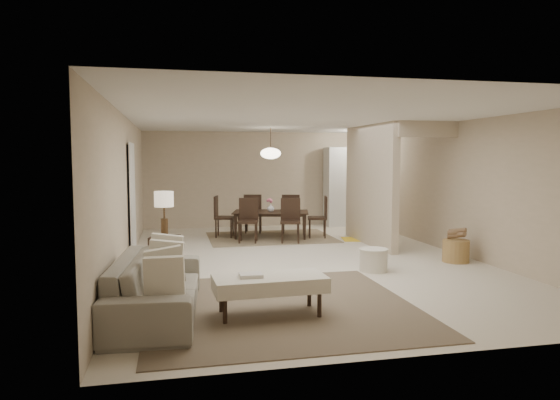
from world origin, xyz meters
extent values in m
plane|color=beige|center=(0.00, 0.00, 0.00)|extent=(9.00, 9.00, 0.00)
plane|color=white|center=(0.00, 0.00, 2.50)|extent=(9.00, 9.00, 0.00)
plane|color=#BBA98D|center=(0.00, 4.50, 1.25)|extent=(6.00, 0.00, 6.00)
plane|color=#BBA98D|center=(-3.00, 0.00, 1.25)|extent=(0.00, 9.00, 9.00)
plane|color=#BBA98D|center=(3.00, 0.00, 1.25)|extent=(0.00, 9.00, 9.00)
cube|color=#BBA98D|center=(1.80, 1.25, 1.25)|extent=(0.15, 2.50, 2.50)
cube|color=black|center=(-2.97, 0.60, 1.02)|extent=(0.04, 0.90, 2.04)
cube|color=silver|center=(2.35, 4.15, 1.05)|extent=(1.20, 0.55, 2.10)
cylinder|color=white|center=(2.30, 3.20, 2.46)|extent=(0.44, 0.44, 0.05)
cube|color=brown|center=(-0.98, -2.73, 0.01)|extent=(3.20, 3.20, 0.01)
imported|color=gray|center=(-2.45, -2.73, 0.34)|extent=(2.38, 1.09, 0.68)
cube|color=beige|center=(-1.18, -3.03, 0.37)|extent=(1.31, 0.64, 0.17)
cylinder|color=black|center=(-1.72, -3.25, 0.14)|extent=(0.05, 0.05, 0.29)
cylinder|color=black|center=(-0.65, -3.25, 0.14)|extent=(0.05, 0.05, 0.29)
cylinder|color=black|center=(-1.72, -2.82, 0.14)|extent=(0.05, 0.05, 0.29)
cylinder|color=black|center=(-0.65, -2.82, 0.14)|extent=(0.05, 0.05, 0.29)
cube|color=black|center=(-2.40, 0.00, 0.25)|extent=(0.54, 0.54, 0.50)
cylinder|color=#4C3620|center=(-2.40, 0.00, 0.65)|extent=(0.12, 0.12, 0.30)
cylinder|color=#4C3620|center=(-2.40, 0.00, 0.93)|extent=(0.03, 0.03, 0.26)
cylinder|color=beige|center=(-2.40, 0.00, 1.13)|extent=(0.32, 0.32, 0.26)
cylinder|color=beige|center=(0.88, -1.16, 0.18)|extent=(0.46, 0.46, 0.36)
cylinder|color=olive|center=(2.57, -0.80, 0.19)|extent=(0.60, 0.60, 0.39)
cube|color=brown|center=(-0.08, 2.52, 0.01)|extent=(2.80, 2.10, 0.01)
imported|color=black|center=(-0.08, 2.52, 0.30)|extent=(1.88, 1.32, 0.60)
imported|color=white|center=(-0.08, 2.52, 0.69)|extent=(0.21, 0.21, 0.18)
cube|color=yellow|center=(1.93, 1.81, 0.01)|extent=(1.08, 0.78, 0.01)
cylinder|color=#4C3620|center=(-0.08, 2.52, 2.25)|extent=(0.02, 0.02, 0.50)
ellipsoid|color=#FFEAC6|center=(-0.08, 2.52, 1.92)|extent=(0.46, 0.46, 0.25)
camera|label=1|loc=(-2.25, -8.56, 1.81)|focal=32.00mm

